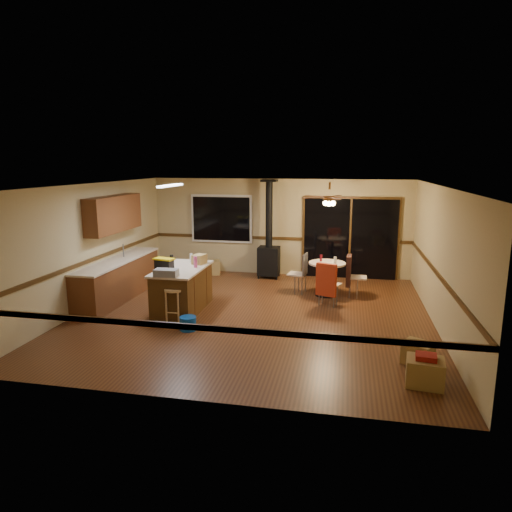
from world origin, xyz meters
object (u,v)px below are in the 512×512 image
(box_corner_a, at_px, (425,372))
(box_corner_b, at_px, (418,353))
(bar_stool, at_px, (175,305))
(chair_near, at_px, (327,280))
(wood_stove, at_px, (269,251))
(kitchen_island, at_px, (182,289))
(chair_left, at_px, (301,269))
(toolbox_black, at_px, (164,265))
(dining_table, at_px, (327,273))
(toolbox_grey, at_px, (166,273))
(blue_bucket, at_px, (188,323))
(chair_right, at_px, (350,271))
(box_under_window, at_px, (211,267))

(box_corner_a, xyz_separation_m, box_corner_b, (0.01, 0.70, -0.02))
(bar_stool, xyz_separation_m, chair_near, (2.82, 1.52, 0.26))
(wood_stove, bearing_deg, kitchen_island, -113.09)
(chair_left, height_order, box_corner_b, chair_left)
(wood_stove, xyz_separation_m, bar_stool, (-1.19, -3.78, -0.40))
(toolbox_black, height_order, chair_near, toolbox_black)
(box_corner_a, bearing_deg, dining_table, 110.46)
(chair_left, bearing_deg, box_corner_a, -63.11)
(bar_stool, height_order, chair_near, chair_near)
(toolbox_grey, relative_size, blue_bucket, 1.45)
(chair_right, bearing_deg, box_corner_a, -76.27)
(toolbox_black, bearing_deg, toolbox_grey, -64.03)
(dining_table, distance_m, box_corner_b, 3.78)
(toolbox_black, distance_m, box_corner_a, 5.32)
(chair_left, relative_size, chair_right, 0.74)
(chair_left, bearing_deg, toolbox_black, -143.39)
(dining_table, bearing_deg, box_corner_a, -69.54)
(chair_left, bearing_deg, dining_table, -7.96)
(wood_stove, height_order, chair_near, wood_stove)
(blue_bucket, bearing_deg, box_corner_b, -9.59)
(chair_left, bearing_deg, box_corner_b, -58.59)
(blue_bucket, xyz_separation_m, chair_left, (1.79, 2.85, 0.46))
(toolbox_grey, xyz_separation_m, bar_stool, (0.15, -0.01, -0.64))
(blue_bucket, distance_m, chair_left, 3.40)
(wood_stove, xyz_separation_m, blue_bucket, (-0.80, -4.15, -0.60))
(kitchen_island, relative_size, box_corner_b, 4.00)
(chair_right, xyz_separation_m, box_corner_a, (1.02, -4.19, -0.41))
(kitchen_island, xyz_separation_m, wood_stove, (1.30, 3.05, 0.28))
(kitchen_island, bearing_deg, chair_right, 26.74)
(kitchen_island, height_order, box_corner_a, kitchen_island)
(box_under_window, distance_m, box_corner_a, 7.32)
(bar_stool, height_order, chair_right, chair_right)
(kitchen_island, height_order, chair_near, chair_near)
(wood_stove, height_order, bar_stool, wood_stove)
(blue_bucket, distance_m, chair_right, 4.08)
(chair_left, relative_size, box_under_window, 1.09)
(box_corner_b, bearing_deg, box_under_window, 134.37)
(dining_table, xyz_separation_m, chair_right, (0.52, 0.06, 0.07))
(bar_stool, relative_size, chair_near, 0.95)
(chair_left, bearing_deg, toolbox_grey, -133.52)
(toolbox_grey, xyz_separation_m, chair_left, (2.34, 2.46, -0.38))
(blue_bucket, bearing_deg, toolbox_black, 131.34)
(chair_right, height_order, box_corner_b, chair_right)
(toolbox_grey, height_order, bar_stool, toolbox_grey)
(chair_right, bearing_deg, blue_bucket, -135.88)
(blue_bucket, relative_size, chair_right, 0.44)
(chair_right, height_order, box_corner_a, chair_right)
(toolbox_black, height_order, box_corner_a, toolbox_black)
(toolbox_black, height_order, chair_right, toolbox_black)
(wood_stove, height_order, dining_table, wood_stove)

